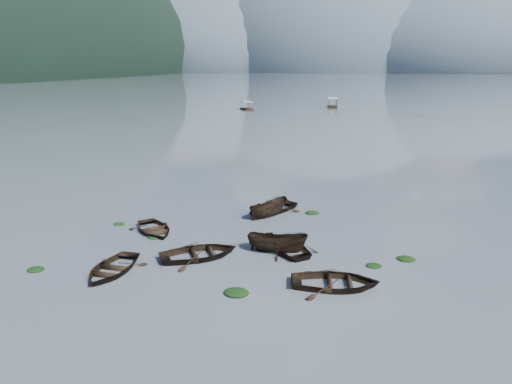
% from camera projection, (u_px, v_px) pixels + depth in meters
% --- Properties ---
extents(ground_plane, '(2400.00, 2400.00, 0.00)m').
position_uv_depth(ground_plane, '(204.00, 291.00, 23.27)').
color(ground_plane, slate).
extents(haze_mtn_a, '(520.00, 520.00, 280.00)m').
position_uv_depth(haze_mtn_a, '(228.00, 71.00, 924.07)').
color(haze_mtn_a, '#475666').
rests_on(haze_mtn_a, ground).
extents(haze_mtn_b, '(520.00, 520.00, 340.00)m').
position_uv_depth(haze_mtn_b, '(327.00, 71.00, 881.43)').
color(haze_mtn_b, '#475666').
rests_on(haze_mtn_b, ground).
extents(haze_mtn_c, '(520.00, 520.00, 260.00)m').
position_uv_depth(haze_mtn_c, '(437.00, 71.00, 838.80)').
color(haze_mtn_c, '#475666').
rests_on(haze_mtn_c, ground).
extents(rowboat_0, '(3.16, 4.33, 0.88)m').
position_uv_depth(rowboat_0, '(112.00, 272.00, 25.42)').
color(rowboat_0, black).
rests_on(rowboat_0, ground).
extents(rowboat_1, '(5.77, 5.39, 0.97)m').
position_uv_depth(rowboat_1, '(199.00, 257.00, 27.36)').
color(rowboat_1, black).
rests_on(rowboat_1, ground).
extents(rowboat_2, '(3.85, 1.65, 1.46)m').
position_uv_depth(rowboat_2, '(277.00, 251.00, 28.23)').
color(rowboat_2, black).
rests_on(rowboat_2, ground).
extents(rowboat_3, '(5.11, 5.30, 0.90)m').
position_uv_depth(rowboat_3, '(286.00, 249.00, 28.60)').
color(rowboat_3, black).
rests_on(rowboat_3, ground).
extents(rowboat_4, '(5.05, 3.95, 0.95)m').
position_uv_depth(rowboat_4, '(335.00, 287.00, 23.73)').
color(rowboat_4, black).
rests_on(rowboat_4, ground).
extents(rowboat_6, '(4.95, 5.00, 0.85)m').
position_uv_depth(rowboat_6, '(154.00, 232.00, 31.50)').
color(rowboat_6, black).
rests_on(rowboat_6, ground).
extents(rowboat_7, '(5.42, 5.70, 0.96)m').
position_uv_depth(rowboat_7, '(271.00, 211.00, 35.96)').
color(rowboat_7, black).
rests_on(rowboat_7, ground).
extents(rowboat_8, '(3.28, 3.88, 1.45)m').
position_uv_depth(rowboat_8, '(269.00, 216.00, 34.84)').
color(rowboat_8, black).
rests_on(rowboat_8, ground).
extents(weed_clump_0, '(0.99, 0.81, 0.22)m').
position_uv_depth(weed_clump_0, '(36.00, 270.00, 25.65)').
color(weed_clump_0, black).
rests_on(weed_clump_0, ground).
extents(weed_clump_1, '(0.94, 0.76, 0.21)m').
position_uv_depth(weed_clump_1, '(154.00, 238.00, 30.46)').
color(weed_clump_1, black).
rests_on(weed_clump_1, ground).
extents(weed_clump_2, '(1.29, 1.04, 0.28)m').
position_uv_depth(weed_clump_2, '(236.00, 294.00, 23.00)').
color(weed_clump_2, black).
rests_on(weed_clump_2, ground).
extents(weed_clump_3, '(0.91, 0.77, 0.20)m').
position_uv_depth(weed_clump_3, '(374.00, 266.00, 26.13)').
color(weed_clump_3, black).
rests_on(weed_clump_3, ground).
extents(weed_clump_4, '(1.11, 0.88, 0.23)m').
position_uv_depth(weed_clump_4, '(406.00, 260.00, 27.04)').
color(weed_clump_4, black).
rests_on(weed_clump_4, ground).
extents(weed_clump_5, '(0.90, 0.73, 0.19)m').
position_uv_depth(weed_clump_5, '(119.00, 225.00, 32.97)').
color(weed_clump_5, black).
rests_on(weed_clump_5, ground).
extents(weed_clump_6, '(1.08, 0.90, 0.22)m').
position_uv_depth(weed_clump_6, '(275.00, 252.00, 28.19)').
color(weed_clump_6, black).
rests_on(weed_clump_6, ground).
extents(weed_clump_7, '(1.09, 0.87, 0.24)m').
position_uv_depth(weed_clump_7, '(312.00, 213.00, 35.45)').
color(weed_clump_7, black).
rests_on(weed_clump_7, ground).
extents(pontoon_left, '(4.61, 5.71, 2.04)m').
position_uv_depth(pontoon_left, '(247.00, 110.00, 117.49)').
color(pontoon_left, black).
rests_on(pontoon_left, ground).
extents(pontoon_centre, '(3.13, 6.58, 2.45)m').
position_uv_depth(pontoon_centre, '(332.00, 107.00, 123.97)').
color(pontoon_centre, black).
rests_on(pontoon_centre, ground).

